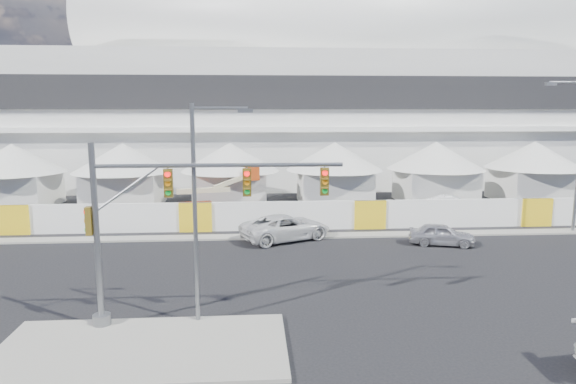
{
  "coord_description": "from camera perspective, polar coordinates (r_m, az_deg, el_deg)",
  "views": [
    {
      "loc": [
        -2.12,
        -19.97,
        8.32
      ],
      "look_at": [
        -0.02,
        10.0,
        3.39
      ],
      "focal_mm": 32.0,
      "sensor_mm": 36.0,
      "label": 1
    }
  ],
  "objects": [
    {
      "name": "ground",
      "position": [
        21.74,
        1.94,
        -13.19
      ],
      "size": [
        160.0,
        160.0,
        0.0
      ],
      "primitive_type": "plane",
      "color": "black",
      "rests_on": "ground"
    },
    {
      "name": "median_island",
      "position": [
        19.26,
        -15.88,
        -16.4
      ],
      "size": [
        10.0,
        5.0,
        0.15
      ],
      "primitive_type": "cube",
      "color": "gray",
      "rests_on": "ground"
    },
    {
      "name": "stadium",
      "position": [
        62.43,
        6.08,
        10.3
      ],
      "size": [
        80.0,
        24.8,
        21.98
      ],
      "color": "silver",
      "rests_on": "ground"
    },
    {
      "name": "tent_row",
      "position": [
        44.35,
        -0.59,
        2.62
      ],
      "size": [
        53.4,
        8.4,
        5.4
      ],
      "color": "silver",
      "rests_on": "ground"
    },
    {
      "name": "hoarding_fence",
      "position": [
        36.16,
        9.06,
        -2.48
      ],
      "size": [
        70.0,
        0.25,
        2.0
      ],
      "primitive_type": "cube",
      "color": "white",
      "rests_on": "ground"
    },
    {
      "name": "sedan_silver",
      "position": [
        32.92,
        16.7,
        -4.53
      ],
      "size": [
        2.55,
        4.2,
        1.34
      ],
      "primitive_type": "imported",
      "rotation": [
        0.0,
        0.0,
        1.31
      ],
      "color": "silver",
      "rests_on": "ground"
    },
    {
      "name": "pickup_curb",
      "position": [
        32.75,
        -0.24,
        -3.95
      ],
      "size": [
        4.89,
        6.41,
        1.62
      ],
      "primitive_type": "imported",
      "rotation": [
        0.0,
        0.0,
        2.01
      ],
      "color": "silver",
      "rests_on": "ground"
    },
    {
      "name": "lot_car_a",
      "position": [
        43.37,
        17.78,
        -1.29
      ],
      "size": [
        2.61,
        4.33,
        1.35
      ],
      "primitive_type": "imported",
      "rotation": [
        0.0,
        0.0,
        1.26
      ],
      "color": "white",
      "rests_on": "ground"
    },
    {
      "name": "traffic_mast",
      "position": [
        19.8,
        -14.75,
        -3.47
      ],
      "size": [
        9.53,
        0.68,
        6.95
      ],
      "color": "gray",
      "rests_on": "median_island"
    },
    {
      "name": "streetlight_median",
      "position": [
        19.57,
        -9.7,
        -0.75
      ],
      "size": [
        2.31,
        0.23,
        8.35
      ],
      "color": "gray",
      "rests_on": "median_island"
    },
    {
      "name": "boom_lift",
      "position": [
        39.48,
        -10.1,
        -1.48
      ],
      "size": [
        7.76,
        2.61,
        3.83
      ],
      "rotation": [
        0.0,
        0.0,
        0.26
      ],
      "color": "#CA4313",
      "rests_on": "ground"
    }
  ]
}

